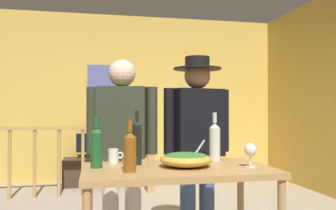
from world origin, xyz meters
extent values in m
cube|color=gold|center=(0.00, 3.04, 1.39)|extent=(4.85, 0.10, 2.79)
cube|color=#555C9E|center=(-0.58, 2.98, 1.67)|extent=(0.60, 0.03, 0.53)
cylinder|color=#B2844C|center=(-1.86, 2.01, 0.46)|extent=(0.04, 0.04, 0.91)
cylinder|color=#B2844C|center=(-1.54, 2.01, 0.46)|extent=(0.04, 0.04, 0.91)
cylinder|color=#B2844C|center=(-1.23, 2.01, 0.46)|extent=(0.04, 0.04, 0.91)
cylinder|color=#B2844C|center=(-0.91, 2.01, 0.46)|extent=(0.04, 0.04, 0.91)
cylinder|color=#B2844C|center=(-0.60, 2.01, 0.46)|extent=(0.04, 0.04, 0.91)
cylinder|color=#B2844C|center=(-0.28, 2.01, 0.46)|extent=(0.04, 0.04, 0.91)
cylinder|color=#B2844C|center=(0.03, 2.01, 0.46)|extent=(0.04, 0.04, 0.91)
cube|color=#B2844C|center=(-1.07, 2.01, 0.94)|extent=(2.28, 0.07, 0.05)
cube|color=#B2844C|center=(0.03, 2.01, 0.51)|extent=(0.10, 0.10, 1.01)
cube|color=#38281E|center=(-0.78, 2.69, 0.21)|extent=(0.90, 0.40, 0.42)
cube|color=black|center=(-0.78, 2.69, 0.43)|extent=(0.20, 0.12, 0.02)
cylinder|color=black|center=(-0.78, 2.69, 0.48)|extent=(0.03, 0.03, 0.08)
cube|color=black|center=(-0.78, 2.66, 0.67)|extent=(0.50, 0.06, 0.29)
cube|color=black|center=(-0.78, 2.63, 0.67)|extent=(0.46, 0.01, 0.26)
cube|color=#B2844C|center=(-0.22, -0.76, 0.79)|extent=(1.21, 0.69, 0.04)
ellipsoid|color=gold|center=(-0.16, -0.75, 0.85)|extent=(0.34, 0.34, 0.09)
ellipsoid|color=#38702D|center=(-0.16, -0.75, 0.88)|extent=(0.28, 0.28, 0.04)
cylinder|color=silver|center=(-0.09, -0.75, 0.90)|extent=(0.13, 0.01, 0.17)
cylinder|color=silver|center=(0.24, -0.86, 0.81)|extent=(0.07, 0.07, 0.01)
cylinder|color=silver|center=(0.24, -0.86, 0.85)|extent=(0.01, 0.01, 0.07)
ellipsoid|color=silver|center=(0.24, -0.86, 0.92)|extent=(0.08, 0.08, 0.09)
cylinder|color=black|center=(-0.46, -0.60, 0.94)|extent=(0.06, 0.06, 0.27)
cone|color=black|center=(-0.46, -0.60, 1.09)|extent=(0.06, 0.06, 0.03)
cylinder|color=black|center=(-0.46, -0.60, 1.14)|extent=(0.02, 0.02, 0.07)
cylinder|color=#1E5628|center=(-0.73, -0.68, 0.92)|extent=(0.08, 0.08, 0.22)
cone|color=#1E5628|center=(-0.73, -0.68, 1.05)|extent=(0.08, 0.08, 0.03)
cylinder|color=#1E5628|center=(-0.73, -0.68, 1.10)|extent=(0.03, 0.03, 0.07)
cylinder|color=silver|center=(0.12, -0.52, 0.93)|extent=(0.08, 0.08, 0.24)
cone|color=silver|center=(0.12, -0.52, 1.07)|extent=(0.08, 0.08, 0.04)
cylinder|color=silver|center=(0.12, -0.52, 1.12)|extent=(0.03, 0.03, 0.08)
cylinder|color=brown|center=(-0.54, -0.88, 0.91)|extent=(0.08, 0.08, 0.21)
cone|color=brown|center=(-0.54, -0.88, 1.03)|extent=(0.08, 0.08, 0.04)
cylinder|color=brown|center=(-0.54, -0.88, 1.09)|extent=(0.03, 0.03, 0.07)
cylinder|color=white|center=(-0.62, -0.52, 0.86)|extent=(0.07, 0.07, 0.10)
torus|color=white|center=(-0.57, -0.52, 0.86)|extent=(0.05, 0.01, 0.05)
cylinder|color=beige|center=(-0.44, -0.16, 0.40)|extent=(0.13, 0.13, 0.80)
cylinder|color=beige|center=(-0.62, -0.12, 0.40)|extent=(0.13, 0.13, 0.80)
cube|color=#2D3323|center=(-0.53, -0.14, 1.08)|extent=(0.42, 0.30, 0.57)
cylinder|color=#2D3323|center=(-0.30, -0.19, 1.10)|extent=(0.09, 0.09, 0.54)
cylinder|color=#2D3323|center=(-0.77, -0.09, 1.10)|extent=(0.09, 0.09, 0.54)
sphere|color=beige|center=(-0.53, -0.14, 1.47)|extent=(0.22, 0.22, 0.22)
cylinder|color=#3D5684|center=(0.18, -0.12, 0.40)|extent=(0.13, 0.13, 0.79)
cylinder|color=#3D5684|center=(0.01, -0.16, 0.40)|extent=(0.13, 0.13, 0.79)
cube|color=black|center=(0.10, -0.14, 1.08)|extent=(0.46, 0.30, 0.56)
cylinder|color=black|center=(0.35, -0.09, 1.09)|extent=(0.09, 0.09, 0.53)
cylinder|color=black|center=(-0.16, -0.20, 1.09)|extent=(0.09, 0.09, 0.53)
sphere|color=tan|center=(0.10, -0.14, 1.47)|extent=(0.22, 0.22, 0.22)
cylinder|color=black|center=(0.10, -0.14, 1.53)|extent=(0.40, 0.40, 0.01)
cylinder|color=black|center=(0.10, -0.14, 1.58)|extent=(0.21, 0.21, 0.10)
camera|label=1|loc=(-0.74, -2.98, 1.18)|focal=37.54mm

